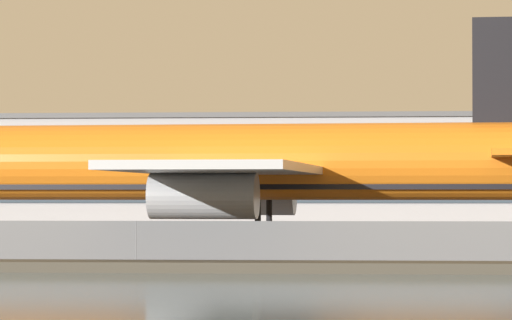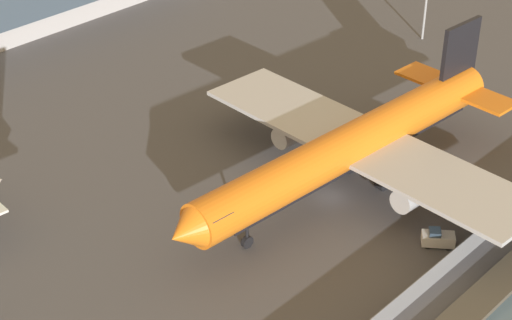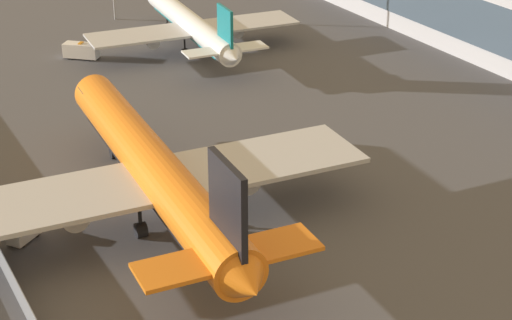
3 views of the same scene
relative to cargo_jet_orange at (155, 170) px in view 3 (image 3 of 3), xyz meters
The scene contains 5 objects.
ground_plane 6.17m from the cargo_jet_orange, 169.70° to the left, with size 500.00×500.00×0.00m, color #4C4C51.
cargo_jet_orange is the anchor object (origin of this frame).
passenger_jet_white_teal 52.35m from the cargo_jet_orange, 151.67° to the left, with size 37.41×32.47×10.35m.
baggage_tug 13.46m from the cargo_jet_orange, 100.72° to the right, with size 3.21×3.52×1.80m.
ops_van 51.20m from the cargo_jet_orange, 169.94° to the left, with size 5.01×5.29×2.48m.
Camera 3 is at (71.37, -26.73, 41.35)m, focal length 60.00 mm.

